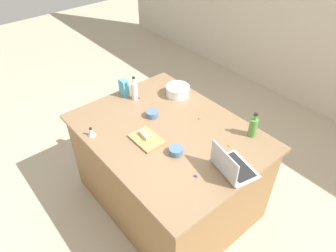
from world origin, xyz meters
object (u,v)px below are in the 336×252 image
Objects in this scene: ramekin_medium at (176,151)px; butter_stick_left at (145,135)px; mixing_bowl_large at (178,90)px; candy_bag at (124,88)px; kitchen_timer at (91,132)px; bottle_vinegar at (135,90)px; cutting_board at (147,139)px; laptop at (232,166)px; ramekin_small at (152,114)px; bottle_olive at (253,127)px.

butter_stick_left is at bearing -165.08° from ramekin_medium.
candy_bag is at bearing -129.79° from mixing_bowl_large.
butter_stick_left is 1.43× the size of kitchen_timer.
bottle_vinegar is 0.62m from cutting_board.
laptop is 0.43m from ramekin_medium.
ramekin_small is 0.51m from ramekin_medium.
kitchen_timer is at bearing -58.96° from candy_bag.
bottle_olive is 2.00× the size of butter_stick_left.
mixing_bowl_large is 0.94m from kitchen_timer.
bottle_olive reaches higher than ramekin_small.
ramekin_small is at bearing -177.80° from laptop.
laptop is 1.30× the size of cutting_board.
laptop is 0.73m from butter_stick_left.
butter_stick_left is at bearing 44.68° from kitchen_timer.
bottle_vinegar is 1.14m from bottle_olive.
butter_stick_left is at bearing -49.06° from ramekin_small.
laptop is at bearing 29.88° from kitchen_timer.
bottle_olive is at bearing 109.66° from laptop.
ramekin_small is at bearing 130.94° from butter_stick_left.
bottle_olive is (-0.16, 0.43, 0.04)m from laptop.
cutting_board is (-0.51, -0.70, -0.08)m from bottle_olive.
bottle_vinegar is 0.84m from ramekin_medium.
butter_stick_left is at bearing 180.00° from cutting_board.
ramekin_medium is (0.27, 0.08, 0.02)m from cutting_board.
cutting_board is 0.04m from butter_stick_left.
butter_stick_left is (-0.53, -0.70, -0.05)m from bottle_olive.
kitchen_timer is (0.21, -0.59, -0.06)m from bottle_vinegar.
laptop reaches higher than cutting_board.
laptop is 1.21m from bottle_vinegar.
bottle_olive reaches higher than cutting_board.
laptop is at bearing 25.26° from ramekin_medium.
kitchen_timer is (-0.00, -0.94, -0.02)m from mixing_bowl_large.
bottle_vinegar is at bearing 172.12° from ramekin_small.
mixing_bowl_large reaches higher than cutting_board.
bottle_olive is 0.88m from butter_stick_left.
laptop reaches higher than butter_stick_left.
ramekin_medium is at bearing -17.06° from ramekin_small.
butter_stick_left is at bearing -19.87° from candy_bag.
kitchen_timer is at bearing -137.39° from cutting_board.
butter_stick_left is 1.01× the size of ramekin_medium.
cutting_board is (-0.66, -0.26, -0.04)m from laptop.
mixing_bowl_large is at bearing 116.34° from butter_stick_left.
mixing_bowl_large is 2.11× the size of butter_stick_left.
bottle_olive is 2.03× the size of ramekin_small.
bottle_olive is 0.67m from ramekin_medium.
laptop is at bearing 2.20° from ramekin_small.
ramekin_medium is (0.49, -0.15, 0.00)m from ramekin_small.
butter_stick_left and ramekin_small have the same top height.
laptop is 3.19× the size of butter_stick_left.
bottle_olive is 0.87m from cutting_board.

